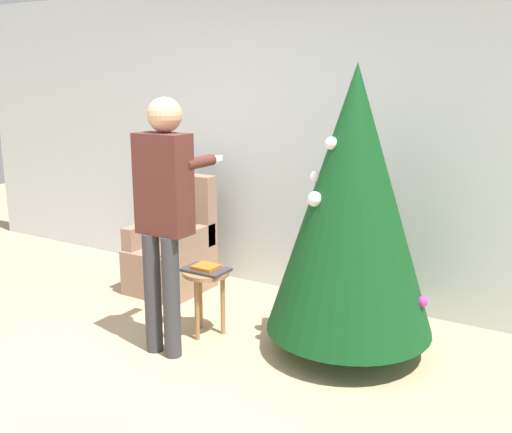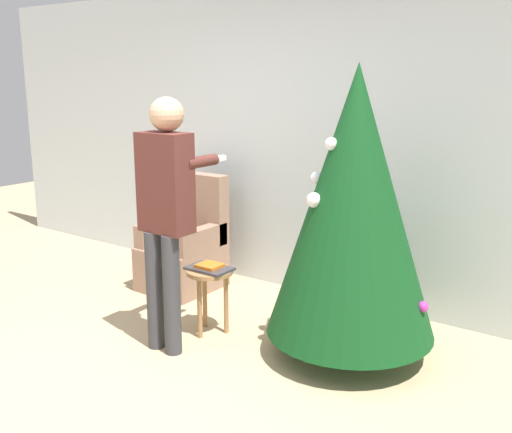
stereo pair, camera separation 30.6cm
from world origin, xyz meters
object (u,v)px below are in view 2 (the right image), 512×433
object	(u,v)px
christmas_tree	(354,203)
person_standing	(166,203)
armchair	(186,250)
side_stool	(210,282)

from	to	relation	value
christmas_tree	person_standing	distance (m)	1.28
armchair	side_stool	xyz separation A→B (m)	(0.85, -0.66, 0.05)
armchair	person_standing	distance (m)	1.47
side_stool	person_standing	bearing A→B (deg)	-101.04
armchair	person_standing	size ratio (longest dim) A/B	0.58
side_stool	armchair	bearing A→B (deg)	142.15
armchair	person_standing	world-z (taller)	person_standing
christmas_tree	person_standing	size ratio (longest dim) A/B	1.12
person_standing	christmas_tree	bearing A→B (deg)	30.92
person_standing	side_stool	distance (m)	0.76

